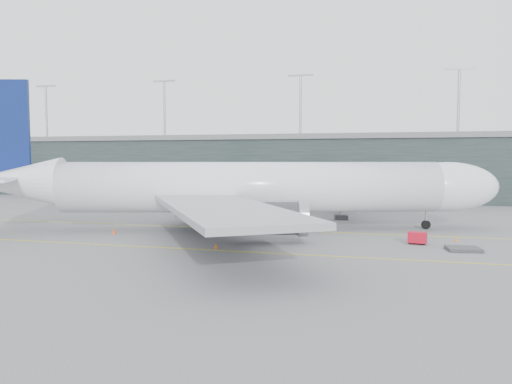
# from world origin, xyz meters

# --- Properties ---
(ground) EXTENTS (320.00, 320.00, 0.00)m
(ground) POSITION_xyz_m (0.00, 0.00, 0.00)
(ground) COLOR #58585D
(ground) RESTS_ON ground
(taxiline_a) EXTENTS (160.00, 0.25, 0.02)m
(taxiline_a) POSITION_xyz_m (0.00, -4.00, 0.01)
(taxiline_a) COLOR gold
(taxiline_a) RESTS_ON ground
(taxiline_b) EXTENTS (160.00, 0.25, 0.02)m
(taxiline_b) POSITION_xyz_m (0.00, -20.00, 0.01)
(taxiline_b) COLOR gold
(taxiline_b) RESTS_ON ground
(taxiline_lead_main) EXTENTS (0.25, 60.00, 0.02)m
(taxiline_lead_main) POSITION_xyz_m (5.00, 20.00, 0.01)
(taxiline_lead_main) COLOR gold
(taxiline_lead_main) RESTS_ON ground
(terminal) EXTENTS (240.00, 36.00, 29.00)m
(terminal) POSITION_xyz_m (-0.00, 58.00, 7.62)
(terminal) COLOR black
(terminal) RESTS_ON ground
(main_aircraft) EXTENTS (70.73, 65.04, 20.20)m
(main_aircraft) POSITION_xyz_m (6.72, -4.61, 5.67)
(main_aircraft) COLOR white
(main_aircraft) RESTS_ON ground
(jet_bridge) EXTENTS (13.29, 43.88, 6.70)m
(jet_bridge) POSITION_xyz_m (16.35, 24.03, 5.01)
(jet_bridge) COLOR #2B2B30
(jet_bridge) RESTS_ON ground
(gse_cart) EXTENTS (2.21, 1.59, 1.39)m
(gse_cart) POSITION_xyz_m (28.67, -10.56, 0.77)
(gse_cart) COLOR #AF0C20
(gse_cart) RESTS_ON ground
(baggage_dolly) EXTENTS (3.72, 3.14, 0.34)m
(baggage_dolly) POSITION_xyz_m (33.19, -13.49, 0.20)
(baggage_dolly) COLOR #323337
(baggage_dolly) RESTS_ON ground
(uld_a) EXTENTS (2.60, 2.35, 1.94)m
(uld_a) POSITION_xyz_m (-4.94, 10.57, 1.02)
(uld_a) COLOR #37373C
(uld_a) RESTS_ON ground
(uld_b) EXTENTS (2.17, 1.94, 1.65)m
(uld_b) POSITION_xyz_m (-3.00, 10.46, 0.87)
(uld_b) COLOR #37373C
(uld_b) RESTS_ON ground
(uld_c) EXTENTS (2.20, 1.90, 1.77)m
(uld_c) POSITION_xyz_m (-0.49, 10.90, 0.93)
(uld_c) COLOR #37373C
(uld_c) RESTS_ON ground
(cone_nose) EXTENTS (0.40, 0.40, 0.64)m
(cone_nose) POSITION_xyz_m (33.30, -7.53, 0.32)
(cone_nose) COLOR orange
(cone_nose) RESTS_ON ground
(cone_wing_stbd) EXTENTS (0.39, 0.39, 0.62)m
(cone_wing_stbd) POSITION_xyz_m (7.32, -19.08, 0.31)
(cone_wing_stbd) COLOR #D5530B
(cone_wing_stbd) RESTS_ON ground
(cone_wing_port) EXTENTS (0.44, 0.44, 0.70)m
(cone_wing_port) POSITION_xyz_m (8.25, 11.73, 0.35)
(cone_wing_port) COLOR orange
(cone_wing_port) RESTS_ON ground
(cone_tail) EXTENTS (0.50, 0.50, 0.79)m
(cone_tail) POSITION_xyz_m (-8.93, -12.59, 0.40)
(cone_tail) COLOR #F6490D
(cone_tail) RESTS_ON ground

